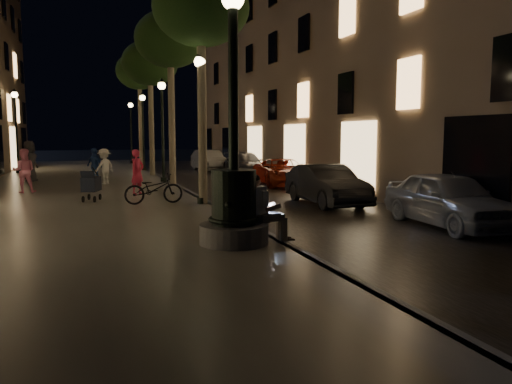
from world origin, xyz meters
name	(u,v)px	position (x,y,z in m)	size (l,w,h in m)	color
ground	(174,188)	(0.00, 15.00, 0.00)	(120.00, 120.00, 0.00)	black
cobble_lane	(237,185)	(3.00, 15.00, 0.01)	(6.00, 45.00, 0.02)	black
promenade	(81,189)	(-4.00, 15.00, 0.10)	(8.00, 45.00, 0.20)	#656159
curb_strip	(174,185)	(0.00, 15.00, 0.10)	(0.25, 45.00, 0.20)	#59595B
building_right	(340,43)	(10.00, 18.00, 7.50)	(8.00, 36.00, 15.00)	brown
fountain_lamppost	(234,194)	(-1.00, 2.00, 1.21)	(1.40, 1.40, 5.21)	#59595B
seated_man_laptop	(263,206)	(-0.39, 2.00, 0.93)	(1.03, 0.35, 1.40)	tan
tree_near	(201,9)	(-0.25, 8.00, 6.24)	(3.00, 3.00, 7.30)	#6B604C
tree_second	(170,41)	(-0.20, 14.00, 6.33)	(3.00, 3.00, 7.40)	#6B604C
tree_third	(150,64)	(-0.30, 20.00, 6.14)	(3.00, 3.00, 7.20)	#6B604C
tree_far	(139,72)	(-0.22, 26.00, 6.43)	(3.00, 3.00, 7.50)	#6B604C
lamp_curb_a	(200,108)	(-0.30, 8.00, 3.24)	(0.36, 0.36, 4.81)	black
lamp_curb_b	(162,117)	(-0.30, 16.00, 3.24)	(0.36, 0.36, 4.81)	black
lamp_curb_c	(143,121)	(-0.30, 24.00, 3.24)	(0.36, 0.36, 4.81)	black
lamp_curb_d	(131,124)	(-0.30, 32.00, 3.24)	(0.36, 0.36, 4.81)	black
lamp_left_c	(16,120)	(-7.40, 24.00, 3.24)	(0.36, 0.36, 4.81)	black
stroller	(91,184)	(-3.63, 9.75, 0.77)	(0.68, 1.12, 1.13)	black
car_front	(449,199)	(5.15, 3.00, 0.73)	(1.71, 4.26, 1.45)	#B1B5B9
car_second	(326,185)	(4.00, 7.73, 0.69)	(1.46, 4.18, 1.38)	black
car_third	(283,172)	(5.03, 14.21, 0.64)	(2.11, 4.57, 1.27)	maroon
car_rear	(244,164)	(5.07, 20.30, 0.68)	(1.91, 4.69, 1.36)	#2E2E33
car_fifth	(209,161)	(4.00, 24.61, 0.70)	(1.48, 4.25, 1.40)	gray
pedestrian_red	(137,172)	(-1.98, 11.19, 1.03)	(0.61, 0.40, 1.66)	#CE294A
pedestrian_pink	(24,171)	(-5.99, 13.12, 1.04)	(0.81, 0.63, 1.67)	pink
pedestrian_white	(104,166)	(-2.97, 15.65, 0.99)	(1.02, 0.59, 1.58)	silver
pedestrian_blue	(95,166)	(-3.38, 15.93, 1.00)	(0.94, 0.39, 1.61)	#294A97
pedestrian_dark	(30,161)	(-6.25, 18.28, 1.16)	(0.94, 0.61, 1.92)	#323136
bicycle	(154,189)	(-1.75, 8.44, 0.69)	(0.64, 1.85, 0.97)	black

